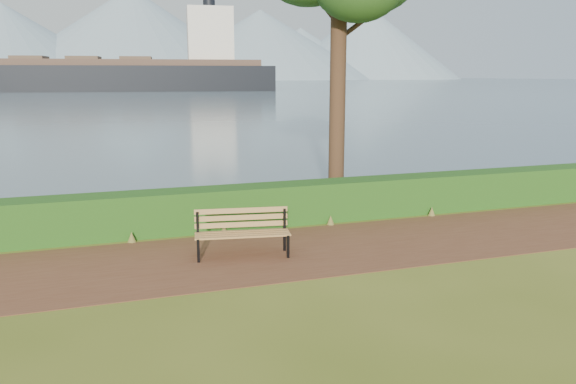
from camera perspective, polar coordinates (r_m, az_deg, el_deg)
name	(u,v)px	position (r m, az deg, el deg)	size (l,w,h in m)	color
ground	(297,256)	(11.70, 0.91, -6.50)	(140.00, 140.00, 0.00)	#54601B
path	(292,251)	(11.97, 0.44, -6.04)	(40.00, 3.40, 0.01)	brown
hedge	(263,205)	(13.96, -2.58, -1.34)	(32.00, 0.85, 1.00)	#1E4A15
water	(109,83)	(270.54, -17.73, 10.53)	(700.00, 510.00, 0.00)	#405468
mountains	(89,38)	(417.27, -19.57, 14.50)	(585.00, 190.00, 70.00)	#7B93A4
bench	(242,229)	(11.62, -4.68, -3.79)	(2.00, 0.87, 0.97)	black
cargo_ship	(111,75)	(132.64, -17.56, 11.25)	(78.43, 21.23, 23.54)	black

